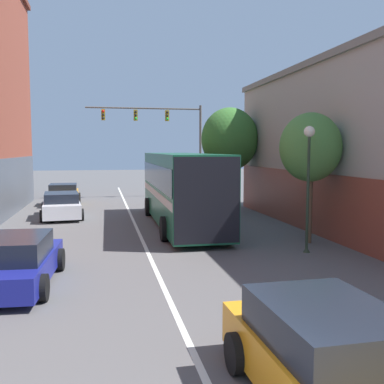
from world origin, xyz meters
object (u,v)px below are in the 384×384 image
object	(u,v)px
hatchback_foreground	(334,365)
street_tree_far	(230,139)
bus	(181,185)
parked_car_left_near	(62,205)
parked_car_left_mid	(14,262)
parked_car_left_far	(63,195)
traffic_signal_gantry	(164,129)
street_tree_near	(311,148)
street_lamp	(308,169)

from	to	relation	value
hatchback_foreground	street_tree_far	distance (m)	21.44
bus	parked_car_left_near	world-z (taller)	bus
bus	parked_car_left_mid	bearing A→B (deg)	145.70
parked_car_left_near	parked_car_left_far	distance (m)	5.90
parked_car_left_near	street_tree_far	size ratio (longest dim) A/B	0.76
traffic_signal_gantry	parked_car_left_near	bearing A→B (deg)	-127.36
traffic_signal_gantry	street_tree_near	world-z (taller)	traffic_signal_gantry
street_tree_near	street_tree_far	world-z (taller)	street_tree_far
traffic_signal_gantry	street_tree_far	xyz separation A→B (m)	(2.88, -7.81, -0.96)
parked_car_left_far	hatchback_foreground	bearing A→B (deg)	-169.33
street_tree_near	traffic_signal_gantry	bearing A→B (deg)	100.40
parked_car_left_near	traffic_signal_gantry	bearing A→B (deg)	-42.65
parked_car_left_near	street_tree_far	xyz separation A→B (m)	(9.71, 1.15, 3.62)
bus	traffic_signal_gantry	xyz separation A→B (m)	(0.97, 12.75, 3.29)
hatchback_foreground	parked_car_left_far	xyz separation A→B (m)	(-5.60, 25.40, -0.03)
bus	street_lamp	size ratio (longest dim) A/B	2.57
street_tree_far	street_tree_near	bearing A→B (deg)	-87.83
street_lamp	parked_car_left_mid	bearing A→B (deg)	-166.96
parked_car_left_far	street_tree_near	world-z (taller)	street_tree_near
hatchback_foreground	parked_car_left_near	distance (m)	20.20
parked_car_left_mid	parked_car_left_far	world-z (taller)	parked_car_left_far
hatchback_foreground	parked_car_left_mid	world-z (taller)	hatchback_foreground
parked_car_left_mid	traffic_signal_gantry	bearing A→B (deg)	-14.97
bus	hatchback_foreground	bearing A→B (deg)	178.25
parked_car_left_mid	traffic_signal_gantry	xyz separation A→B (m)	(7.02, 21.44, 4.58)
bus	parked_car_left_far	bearing A→B (deg)	33.37
hatchback_foreground	street_tree_far	bearing A→B (deg)	-13.53
hatchback_foreground	parked_car_left_near	world-z (taller)	hatchback_foreground
street_tree_near	hatchback_foreground	bearing A→B (deg)	-114.30
bus	parked_car_left_near	distance (m)	7.11
street_tree_far	parked_car_left_mid	bearing A→B (deg)	-125.98
parked_car_left_near	bus	bearing A→B (deg)	-128.19
parked_car_left_mid	street_lamp	world-z (taller)	street_lamp
parked_car_left_near	street_tree_near	distance (m)	13.70
parked_car_left_mid	traffic_signal_gantry	world-z (taller)	traffic_signal_gantry
street_tree_far	traffic_signal_gantry	bearing A→B (deg)	110.21
parked_car_left_far	street_tree_far	size ratio (longest dim) A/B	0.64
parked_car_left_far	traffic_signal_gantry	distance (m)	9.07
parked_car_left_near	parked_car_left_far	size ratio (longest dim) A/B	1.19
street_lamp	bus	bearing A→B (deg)	117.68
parked_car_left_far	traffic_signal_gantry	world-z (taller)	traffic_signal_gantry
parked_car_left_mid	street_tree_near	world-z (taller)	street_tree_near
parked_car_left_near	street_tree_near	world-z (taller)	street_tree_near
bus	hatchback_foreground	xyz separation A→B (m)	(-0.64, -15.71, -1.24)
hatchback_foreground	parked_car_left_far	size ratio (longest dim) A/B	1.19
street_lamp	street_tree_near	xyz separation A→B (m)	(0.81, 1.53, 0.76)
hatchback_foreground	street_tree_near	size ratio (longest dim) A/B	0.92
hatchback_foreground	parked_car_left_near	xyz separation A→B (m)	(-5.23, 19.51, -0.05)
parked_car_left_mid	street_tree_near	bearing A→B (deg)	-66.90
hatchback_foreground	parked_car_left_mid	distance (m)	8.87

